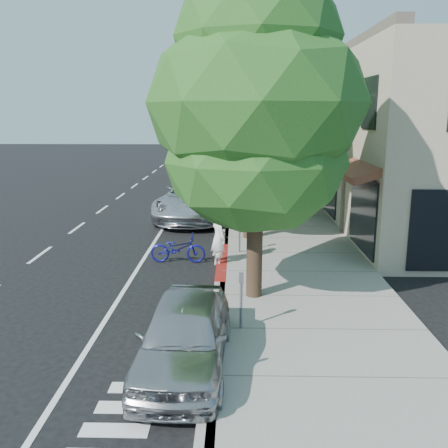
{
  "coord_description": "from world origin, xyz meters",
  "views": [
    {
      "loc": [
        0.43,
        -14.07,
        4.75
      ],
      "look_at": [
        0.06,
        0.94,
        1.35
      ],
      "focal_mm": 40.0,
      "sensor_mm": 36.0,
      "label": 1
    }
  ],
  "objects_px": {
    "street_tree_5": "(242,120)",
    "silver_suv": "(196,199)",
    "pedestrian": "(258,190)",
    "street_tree_1": "(250,107)",
    "street_tree_2": "(246,122)",
    "bicycle": "(178,248)",
    "street_tree_4": "(243,112)",
    "cyclist": "(219,237)",
    "street_tree_0": "(256,108)",
    "street_tree_3": "(245,110)",
    "white_pickup": "(210,177)",
    "dark_suv_far": "(224,164)",
    "dark_sedan": "(216,197)",
    "near_car_a": "(184,335)"
  },
  "relations": [
    {
      "from": "street_tree_3",
      "to": "street_tree_5",
      "type": "height_order",
      "value": "street_tree_3"
    },
    {
      "from": "street_tree_5",
      "to": "white_pickup",
      "type": "bearing_deg",
      "value": -99.93
    },
    {
      "from": "silver_suv",
      "to": "street_tree_3",
      "type": "bearing_deg",
      "value": 80.26
    },
    {
      "from": "street_tree_0",
      "to": "silver_suv",
      "type": "bearing_deg",
      "value": 102.78
    },
    {
      "from": "dark_sedan",
      "to": "silver_suv",
      "type": "bearing_deg",
      "value": -124.98
    },
    {
      "from": "silver_suv",
      "to": "street_tree_2",
      "type": "bearing_deg",
      "value": 47.5
    },
    {
      "from": "street_tree_4",
      "to": "street_tree_5",
      "type": "distance_m",
      "value": 6.04
    },
    {
      "from": "street_tree_0",
      "to": "near_car_a",
      "type": "distance_m",
      "value": 5.6
    },
    {
      "from": "dark_sedan",
      "to": "street_tree_0",
      "type": "bearing_deg",
      "value": -76.76
    },
    {
      "from": "near_car_a",
      "to": "pedestrian",
      "type": "height_order",
      "value": "pedestrian"
    },
    {
      "from": "street_tree_2",
      "to": "dark_sedan",
      "type": "height_order",
      "value": "street_tree_2"
    },
    {
      "from": "dark_sedan",
      "to": "bicycle",
      "type": "bearing_deg",
      "value": -90.86
    },
    {
      "from": "street_tree_3",
      "to": "white_pickup",
      "type": "height_order",
      "value": "street_tree_3"
    },
    {
      "from": "silver_suv",
      "to": "dark_suv_far",
      "type": "xyz_separation_m",
      "value": [
        0.87,
        16.14,
        -0.08
      ]
    },
    {
      "from": "street_tree_1",
      "to": "white_pickup",
      "type": "distance_m",
      "value": 13.06
    },
    {
      "from": "bicycle",
      "to": "white_pickup",
      "type": "xyz_separation_m",
      "value": [
        0.27,
        14.96,
        0.34
      ]
    },
    {
      "from": "street_tree_5",
      "to": "cyclist",
      "type": "relative_size",
      "value": 3.72
    },
    {
      "from": "street_tree_3",
      "to": "street_tree_5",
      "type": "bearing_deg",
      "value": 90.0
    },
    {
      "from": "street_tree_2",
      "to": "bicycle",
      "type": "distance_m",
      "value": 9.8
    },
    {
      "from": "street_tree_5",
      "to": "silver_suv",
      "type": "xyz_separation_m",
      "value": [
        -2.27,
        -20.0,
        -3.16
      ]
    },
    {
      "from": "bicycle",
      "to": "white_pickup",
      "type": "height_order",
      "value": "white_pickup"
    },
    {
      "from": "silver_suv",
      "to": "white_pickup",
      "type": "height_order",
      "value": "silver_suv"
    },
    {
      "from": "pedestrian",
      "to": "street_tree_0",
      "type": "bearing_deg",
      "value": 50.31
    },
    {
      "from": "street_tree_3",
      "to": "silver_suv",
      "type": "xyz_separation_m",
      "value": [
        -2.27,
        -8.0,
        -3.9
      ]
    },
    {
      "from": "cyclist",
      "to": "silver_suv",
      "type": "bearing_deg",
      "value": -15.98
    },
    {
      "from": "white_pickup",
      "to": "street_tree_5",
      "type": "bearing_deg",
      "value": 76.11
    },
    {
      "from": "street_tree_4",
      "to": "silver_suv",
      "type": "xyz_separation_m",
      "value": [
        -2.27,
        -14.0,
        -3.81
      ]
    },
    {
      "from": "pedestrian",
      "to": "street_tree_1",
      "type": "bearing_deg",
      "value": 47.4
    },
    {
      "from": "street_tree_5",
      "to": "dark_suv_far",
      "type": "xyz_separation_m",
      "value": [
        -1.4,
        -3.86,
        -3.23
      ]
    },
    {
      "from": "street_tree_0",
      "to": "pedestrian",
      "type": "bearing_deg",
      "value": 87.15
    },
    {
      "from": "silver_suv",
      "to": "near_car_a",
      "type": "xyz_separation_m",
      "value": [
        0.85,
        -13.5,
        -0.2
      ]
    },
    {
      "from": "street_tree_1",
      "to": "dark_sedan",
      "type": "relative_size",
      "value": 1.56
    },
    {
      "from": "street_tree_3",
      "to": "street_tree_4",
      "type": "relative_size",
      "value": 1.01
    },
    {
      "from": "street_tree_0",
      "to": "cyclist",
      "type": "height_order",
      "value": "street_tree_0"
    },
    {
      "from": "dark_suv_far",
      "to": "silver_suv",
      "type": "bearing_deg",
      "value": -87.92
    },
    {
      "from": "bicycle",
      "to": "silver_suv",
      "type": "xyz_separation_m",
      "value": [
        0.06,
        6.73,
        0.43
      ]
    },
    {
      "from": "street_tree_2",
      "to": "street_tree_5",
      "type": "bearing_deg",
      "value": 90.0
    },
    {
      "from": "street_tree_2",
      "to": "street_tree_4",
      "type": "distance_m",
      "value": 12.01
    },
    {
      "from": "street_tree_1",
      "to": "street_tree_4",
      "type": "relative_size",
      "value": 1.04
    },
    {
      "from": "street_tree_2",
      "to": "dark_sedan",
      "type": "xyz_separation_m",
      "value": [
        -1.4,
        -1.0,
        -3.42
      ]
    },
    {
      "from": "street_tree_2",
      "to": "cyclist",
      "type": "distance_m",
      "value": 9.75
    },
    {
      "from": "near_car_a",
      "to": "pedestrian",
      "type": "distance_m",
      "value": 15.5
    },
    {
      "from": "street_tree_1",
      "to": "near_car_a",
      "type": "xyz_separation_m",
      "value": [
        -1.42,
        -9.5,
        -4.2
      ]
    },
    {
      "from": "street_tree_4",
      "to": "pedestrian",
      "type": "distance_m",
      "value": 12.69
    },
    {
      "from": "silver_suv",
      "to": "white_pickup",
      "type": "distance_m",
      "value": 8.24
    },
    {
      "from": "cyclist",
      "to": "dark_sedan",
      "type": "xyz_separation_m",
      "value": [
        -0.39,
        8.11,
        -0.09
      ]
    },
    {
      "from": "dark_sedan",
      "to": "near_car_a",
      "type": "height_order",
      "value": "dark_sedan"
    },
    {
      "from": "street_tree_1",
      "to": "street_tree_5",
      "type": "distance_m",
      "value": 24.01
    },
    {
      "from": "street_tree_0",
      "to": "bicycle",
      "type": "relative_size",
      "value": 4.51
    },
    {
      "from": "white_pickup",
      "to": "cyclist",
      "type": "bearing_deg",
      "value": -90.03
    }
  ]
}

